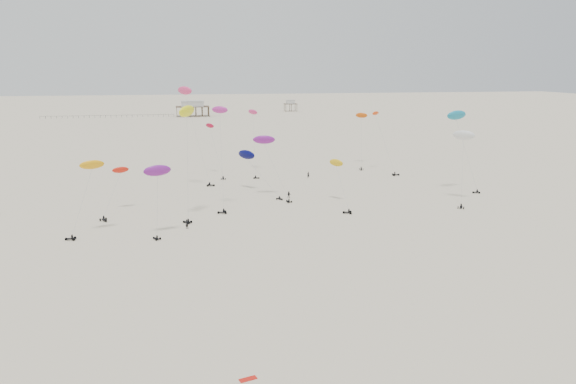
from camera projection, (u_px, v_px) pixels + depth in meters
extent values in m
plane|color=beige|center=(232.00, 148.00, 217.31)|extent=(900.00, 900.00, 0.00)
cube|color=brown|center=(193.00, 107.00, 357.66)|extent=(21.00, 13.00, 0.30)
cube|color=silver|center=(192.00, 104.00, 357.28)|extent=(14.00, 8.40, 3.20)
cube|color=#B2B2AD|center=(192.00, 101.00, 356.90)|extent=(15.00, 9.00, 0.30)
cube|color=brown|center=(291.00, 104.00, 399.94)|extent=(9.00, 7.00, 0.30)
cube|color=silver|center=(291.00, 102.00, 399.65)|extent=(5.60, 4.20, 2.40)
cube|color=#B2B2AD|center=(291.00, 100.00, 399.36)|extent=(6.00, 4.50, 0.30)
cube|color=black|center=(108.00, 115.00, 348.77)|extent=(80.00, 0.10, 0.10)
cylinder|color=gray|center=(113.00, 194.00, 118.32)|extent=(0.03, 0.03, 12.94)
ellipsoid|color=red|center=(120.00, 170.00, 122.61)|extent=(3.96, 2.70, 1.82)
cylinder|color=gray|center=(216.00, 152.00, 159.93)|extent=(0.03, 0.03, 16.71)
ellipsoid|color=#BA0D30|center=(210.00, 126.00, 163.22)|extent=(3.19, 3.63, 1.72)
cylinder|color=gray|center=(342.00, 187.00, 125.25)|extent=(0.03, 0.03, 14.86)
ellipsoid|color=yellow|center=(336.00, 163.00, 130.51)|extent=(3.34, 4.07, 1.93)
cylinder|color=gray|center=(361.00, 142.00, 175.56)|extent=(0.03, 0.03, 19.54)
ellipsoid|color=#D5500B|center=(362.00, 115.00, 180.43)|extent=(4.01, 3.21, 1.89)
cylinder|color=gray|center=(263.00, 177.00, 137.62)|extent=(0.03, 0.03, 16.69)
ellipsoid|color=#050748|center=(246.00, 155.00, 142.60)|extent=(4.88, 5.40, 2.64)
cylinder|color=gray|center=(254.00, 144.00, 162.95)|extent=(0.03, 0.03, 21.83)
ellipsoid|color=#E83680|center=(253.00, 112.00, 168.14)|extent=(3.62, 4.35, 2.01)
cylinder|color=gray|center=(157.00, 206.00, 102.48)|extent=(0.03, 0.03, 11.25)
ellipsoid|color=#7F1A94|center=(157.00, 171.00, 103.10)|extent=(5.52, 3.37, 2.57)
cylinder|color=gray|center=(82.00, 202.00, 102.99)|extent=(0.03, 0.03, 13.02)
ellipsoid|color=#FFAA0D|center=(92.00, 165.00, 104.40)|extent=(4.93, 3.32, 2.27)
cylinder|color=gray|center=(385.00, 143.00, 165.59)|extent=(0.03, 0.03, 19.84)
ellipsoid|color=#F44611|center=(376.00, 113.00, 169.17)|extent=(2.99, 2.37, 1.40)
cylinder|color=gray|center=(221.00, 161.00, 121.05)|extent=(0.03, 0.03, 21.32)
ellipsoid|color=#BF2C9C|center=(220.00, 110.00, 122.06)|extent=(3.87, 2.79, 1.80)
cylinder|color=gray|center=(466.00, 155.00, 139.78)|extent=(0.03, 0.03, 18.47)
ellipsoid|color=teal|center=(456.00, 115.00, 139.98)|extent=(6.27, 3.79, 2.93)
cylinder|color=gray|center=(198.00, 139.00, 145.05)|extent=(0.03, 0.03, 23.90)
ellipsoid|color=#F23879|center=(185.00, 91.00, 142.35)|extent=(4.65, 4.94, 2.46)
cylinder|color=gray|center=(276.00, 171.00, 132.29)|extent=(0.03, 0.03, 15.54)
ellipsoid|color=#881B95|center=(264.00, 140.00, 134.61)|extent=(5.66, 3.20, 2.67)
cylinder|color=gray|center=(462.00, 171.00, 127.27)|extent=(0.03, 0.03, 16.35)
ellipsoid|color=white|center=(464.00, 135.00, 129.93)|extent=(4.99, 4.84, 2.52)
cylinder|color=gray|center=(187.00, 168.00, 113.19)|extent=(0.03, 0.03, 21.13)
ellipsoid|color=#FFFD15|center=(187.00, 111.00, 113.80)|extent=(4.76, 5.91, 2.79)
imported|color=black|center=(187.00, 229.00, 108.87)|extent=(0.95, 0.86, 2.17)
imported|color=black|center=(289.00, 198.00, 134.23)|extent=(1.07, 0.81, 1.93)
imported|color=black|center=(308.00, 178.00, 158.80)|extent=(0.80, 0.60, 2.04)
cube|color=red|center=(248.00, 379.00, 56.23)|extent=(1.92, 1.15, 0.07)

